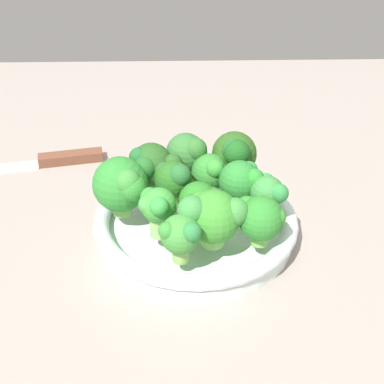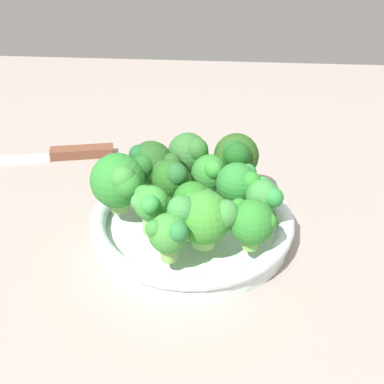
{
  "view_description": "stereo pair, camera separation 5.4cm",
  "coord_description": "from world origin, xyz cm",
  "px_view_note": "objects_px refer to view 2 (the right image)",
  "views": [
    {
      "loc": [
        0.44,
        -53.97,
        43.06
      ],
      "look_at": [
        1.87,
        2.42,
        6.52
      ],
      "focal_mm": 53.1,
      "sensor_mm": 36.0,
      "label": 1
    },
    {
      "loc": [
        5.83,
        -53.85,
        43.06
      ],
      "look_at": [
        1.87,
        2.42,
        6.52
      ],
      "focal_mm": 53.1,
      "sensor_mm": 36.0,
      "label": 2
    }
  ],
  "objects_px": {
    "broccoli_floret_5": "(209,173)",
    "broccoli_floret_7": "(150,164)",
    "broccoli_floret_8": "(264,197)",
    "broccoli_floret_10": "(252,221)",
    "knife": "(51,155)",
    "broccoli_floret_3": "(119,181)",
    "broccoli_floret_6": "(203,216)",
    "broccoli_floret_12": "(170,234)",
    "broccoli_floret_0": "(236,156)",
    "broccoli_floret_2": "(193,202)",
    "broccoli_floret_4": "(149,205)",
    "broccoli_floret_9": "(171,177)",
    "broccoli_floret_1": "(190,154)",
    "bowl": "(192,224)",
    "broccoli_floret_11": "(239,183)"
  },
  "relations": [
    {
      "from": "broccoli_floret_11",
      "to": "broccoli_floret_5",
      "type": "bearing_deg",
      "value": 140.25
    },
    {
      "from": "broccoli_floret_1",
      "to": "broccoli_floret_2",
      "type": "relative_size",
      "value": 1.23
    },
    {
      "from": "broccoli_floret_6",
      "to": "bowl",
      "type": "bearing_deg",
      "value": 104.98
    },
    {
      "from": "broccoli_floret_3",
      "to": "broccoli_floret_10",
      "type": "bearing_deg",
      "value": -20.63
    },
    {
      "from": "broccoli_floret_11",
      "to": "knife",
      "type": "bearing_deg",
      "value": 149.5
    },
    {
      "from": "broccoli_floret_8",
      "to": "broccoli_floret_12",
      "type": "xyz_separation_m",
      "value": [
        -0.1,
        -0.08,
        -0.0
      ]
    },
    {
      "from": "broccoli_floret_5",
      "to": "broccoli_floret_12",
      "type": "distance_m",
      "value": 0.14
    },
    {
      "from": "broccoli_floret_2",
      "to": "broccoli_floret_4",
      "type": "height_order",
      "value": "broccoli_floret_4"
    },
    {
      "from": "knife",
      "to": "broccoli_floret_11",
      "type": "bearing_deg",
      "value": -30.5
    },
    {
      "from": "broccoli_floret_8",
      "to": "broccoli_floret_9",
      "type": "bearing_deg",
      "value": 167.11
    },
    {
      "from": "broccoli_floret_12",
      "to": "broccoli_floret_7",
      "type": "bearing_deg",
      "value": 106.47
    },
    {
      "from": "broccoli_floret_8",
      "to": "broccoli_floret_12",
      "type": "height_order",
      "value": "same"
    },
    {
      "from": "broccoli_floret_2",
      "to": "broccoli_floret_7",
      "type": "height_order",
      "value": "broccoli_floret_7"
    },
    {
      "from": "broccoli_floret_0",
      "to": "broccoli_floret_9",
      "type": "xyz_separation_m",
      "value": [
        -0.08,
        -0.05,
        -0.0
      ]
    },
    {
      "from": "broccoli_floret_8",
      "to": "knife",
      "type": "relative_size",
      "value": 0.21
    },
    {
      "from": "broccoli_floret_7",
      "to": "broccoli_floret_5",
      "type": "bearing_deg",
      "value": 3.17
    },
    {
      "from": "broccoli_floret_6",
      "to": "broccoli_floret_4",
      "type": "bearing_deg",
      "value": 164.02
    },
    {
      "from": "broccoli_floret_3",
      "to": "broccoli_floret_12",
      "type": "height_order",
      "value": "broccoli_floret_3"
    },
    {
      "from": "broccoli_floret_9",
      "to": "broccoli_floret_12",
      "type": "relative_size",
      "value": 1.17
    },
    {
      "from": "broccoli_floret_4",
      "to": "broccoli_floret_12",
      "type": "distance_m",
      "value": 0.05
    },
    {
      "from": "broccoli_floret_8",
      "to": "knife",
      "type": "bearing_deg",
      "value": 148.43
    },
    {
      "from": "broccoli_floret_2",
      "to": "broccoli_floret_12",
      "type": "distance_m",
      "value": 0.07
    },
    {
      "from": "bowl",
      "to": "broccoli_floret_0",
      "type": "xyz_separation_m",
      "value": [
        0.05,
        0.07,
        0.06
      ]
    },
    {
      "from": "broccoli_floret_4",
      "to": "broccoli_floret_6",
      "type": "distance_m",
      "value": 0.06
    },
    {
      "from": "broccoli_floret_6",
      "to": "broccoli_floret_10",
      "type": "relative_size",
      "value": 1.32
    },
    {
      "from": "broccoli_floret_1",
      "to": "bowl",
      "type": "bearing_deg",
      "value": -83.67
    },
    {
      "from": "broccoli_floret_2",
      "to": "broccoli_floret_9",
      "type": "relative_size",
      "value": 0.85
    },
    {
      "from": "broccoli_floret_11",
      "to": "knife",
      "type": "height_order",
      "value": "broccoli_floret_11"
    },
    {
      "from": "broccoli_floret_3",
      "to": "broccoli_floret_5",
      "type": "distance_m",
      "value": 0.11
    },
    {
      "from": "broccoli_floret_2",
      "to": "broccoli_floret_8",
      "type": "xyz_separation_m",
      "value": [
        0.08,
        0.01,
        0.0
      ]
    },
    {
      "from": "broccoli_floret_10",
      "to": "knife",
      "type": "relative_size",
      "value": 0.22
    },
    {
      "from": "broccoli_floret_2",
      "to": "broccoli_floret_3",
      "type": "height_order",
      "value": "broccoli_floret_3"
    },
    {
      "from": "broccoli_floret_5",
      "to": "broccoli_floret_7",
      "type": "height_order",
      "value": "broccoli_floret_7"
    },
    {
      "from": "broccoli_floret_8",
      "to": "broccoli_floret_10",
      "type": "xyz_separation_m",
      "value": [
        -0.02,
        -0.05,
        -0.0
      ]
    },
    {
      "from": "bowl",
      "to": "broccoli_floret_7",
      "type": "distance_m",
      "value": 0.09
    },
    {
      "from": "broccoli_floret_0",
      "to": "broccoli_floret_6",
      "type": "bearing_deg",
      "value": -105.69
    },
    {
      "from": "broccoli_floret_5",
      "to": "knife",
      "type": "distance_m",
      "value": 0.29
    },
    {
      "from": "broccoli_floret_4",
      "to": "broccoli_floret_5",
      "type": "height_order",
      "value": "broccoli_floret_4"
    },
    {
      "from": "broccoli_floret_4",
      "to": "knife",
      "type": "height_order",
      "value": "broccoli_floret_4"
    },
    {
      "from": "broccoli_floret_8",
      "to": "broccoli_floret_4",
      "type": "bearing_deg",
      "value": -166.66
    },
    {
      "from": "broccoli_floret_7",
      "to": "broccoli_floret_9",
      "type": "bearing_deg",
      "value": -42.15
    },
    {
      "from": "broccoli_floret_4",
      "to": "knife",
      "type": "relative_size",
      "value": 0.23
    },
    {
      "from": "bowl",
      "to": "broccoli_floret_1",
      "type": "bearing_deg",
      "value": 96.33
    },
    {
      "from": "broccoli_floret_5",
      "to": "broccoli_floret_7",
      "type": "relative_size",
      "value": 0.78
    },
    {
      "from": "broccoli_floret_3",
      "to": "broccoli_floret_7",
      "type": "relative_size",
      "value": 1.03
    },
    {
      "from": "broccoli_floret_11",
      "to": "broccoli_floret_1",
      "type": "bearing_deg",
      "value": 137.59
    },
    {
      "from": "broccoli_floret_8",
      "to": "broccoli_floret_12",
      "type": "distance_m",
      "value": 0.13
    },
    {
      "from": "bowl",
      "to": "broccoli_floret_2",
      "type": "xyz_separation_m",
      "value": [
        0.0,
        -0.03,
        0.05
      ]
    },
    {
      "from": "broccoli_floret_0",
      "to": "broccoli_floret_2",
      "type": "distance_m",
      "value": 0.1
    },
    {
      "from": "broccoli_floret_4",
      "to": "broccoli_floret_6",
      "type": "height_order",
      "value": "broccoli_floret_6"
    }
  ]
}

